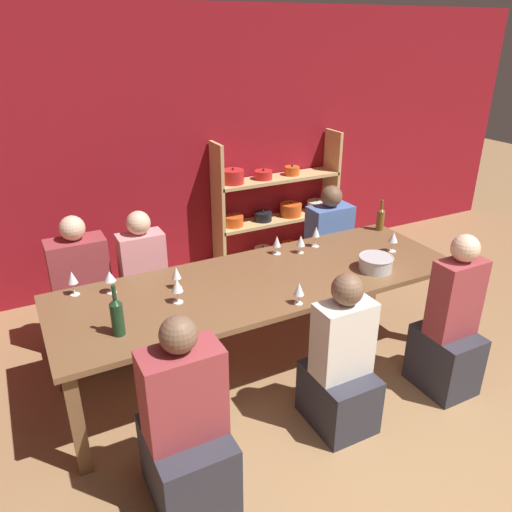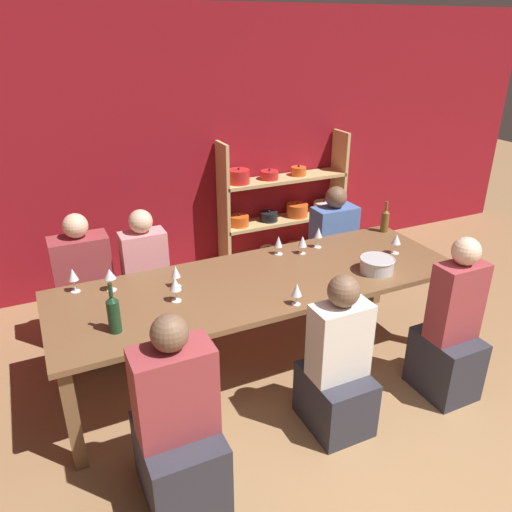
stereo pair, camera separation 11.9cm
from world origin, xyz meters
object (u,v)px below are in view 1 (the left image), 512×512
object	(u,v)px
wine_bottle_green	(117,316)
wine_glass_empty_a	(316,232)
person_near_a	(340,371)
wine_glass_red_a	(301,241)
wine_glass_white_c	(110,277)
shelf_unit	(278,213)
wine_glass_empty_c	(277,242)
wine_glass_white_e	(72,278)
person_far_b	(85,303)
wine_glass_white_a	(393,238)
wine_glass_white_d	(176,274)
person_near_c	(186,437)
mixing_bowl	(376,263)
person_far_a	(146,295)
dining_table	(262,288)
wine_glass_white_b	(177,286)
wine_bottle_dark	(380,218)
person_far_c	(328,254)
wine_glass_empty_b	(299,289)
person_near_b	(449,334)

from	to	relation	value
wine_bottle_green	wine_glass_empty_a	xyz separation A→B (m)	(1.81, 0.57, 0.00)
wine_bottle_green	person_near_a	size ratio (longest dim) A/B	0.30
wine_glass_red_a	wine_glass_white_c	distance (m)	1.55
shelf_unit	wine_glass_empty_c	bearing A→B (deg)	-120.12
wine_glass_white_e	person_far_b	bearing A→B (deg)	78.39
wine_glass_white_a	shelf_unit	bearing A→B (deg)	93.12
wine_glass_white_d	person_near_c	distance (m)	1.19
wine_glass_white_c	wine_glass_white_e	bearing A→B (deg)	159.10
person_far_b	mixing_bowl	bearing A→B (deg)	150.10
person_far_a	person_far_b	size ratio (longest dim) A/B	1.00
wine_glass_white_d	wine_glass_white_e	bearing A→B (deg)	160.65
dining_table	wine_glass_white_b	world-z (taller)	wine_glass_white_b
wine_bottle_dark	person_far_b	bearing A→B (deg)	168.71
wine_glass_white_c	person_far_c	xyz separation A→B (m)	(2.22, 0.51, -0.50)
wine_glass_white_e	mixing_bowl	bearing A→B (deg)	-17.12
person_far_a	person_far_b	xyz separation A→B (m)	(-0.48, 0.12, -0.01)
wine_glass_white_d	person_far_a	distance (m)	0.77
mixing_bowl	wine_glass_white_e	size ratio (longest dim) A/B	1.47
wine_glass_empty_b	wine_glass_white_d	xyz separation A→B (m)	(-0.65, 0.59, 0.01)
person_near_c	wine_glass_empty_a	bearing A→B (deg)	36.76
person_far_a	shelf_unit	bearing A→B (deg)	-152.80
wine_bottle_green	person_near_a	world-z (taller)	person_near_a
wine_bottle_green	person_near_a	distance (m)	1.47
wine_glass_red_a	person_near_c	xyz separation A→B (m)	(-1.45, -1.17, -0.45)
wine_glass_empty_b	wine_bottle_green	bearing A→B (deg)	170.89
dining_table	mixing_bowl	world-z (taller)	mixing_bowl
mixing_bowl	shelf_unit	bearing A→B (deg)	82.52
wine_glass_empty_a	wine_glass_empty_c	bearing A→B (deg)	176.87
person_near_b	wine_glass_white_c	bearing A→B (deg)	151.48
wine_glass_white_a	wine_glass_empty_a	bearing A→B (deg)	143.46
wine_bottle_dark	person_far_b	world-z (taller)	person_far_b
wine_glass_empty_c	wine_glass_white_e	size ratio (longest dim) A/B	0.88
dining_table	wine_glass_white_d	distance (m)	0.65
wine_glass_white_c	mixing_bowl	bearing A→B (deg)	-16.64
mixing_bowl	wine_glass_white_e	xyz separation A→B (m)	(-2.12, 0.65, 0.07)
wine_bottle_dark	wine_glass_white_c	xyz separation A→B (m)	(-2.47, -0.08, 0.01)
wine_bottle_dark	wine_glass_white_b	xyz separation A→B (m)	(-2.10, -0.42, 0.01)
mixing_bowl	wine_glass_empty_b	world-z (taller)	wine_glass_empty_b
wine_glass_white_b	wine_glass_white_c	world-z (taller)	wine_glass_white_b
wine_glass_empty_c	wine_glass_red_a	bearing A→B (deg)	-22.08
wine_glass_white_d	wine_glass_white_e	world-z (taller)	wine_glass_white_e
wine_glass_empty_c	person_near_b	distance (m)	1.48
person_far_a	wine_glass_empty_b	bearing A→B (deg)	121.49
wine_glass_empty_a	person_near_a	xyz separation A→B (m)	(-0.53, -1.12, -0.49)
shelf_unit	dining_table	distance (m)	2.04
person_near_a	wine_glass_white_a	bearing A→B (deg)	35.66
wine_glass_white_d	person_far_a	world-z (taller)	person_far_a
wine_glass_red_a	wine_glass_white_c	world-z (taller)	wine_glass_white_c
wine_glass_empty_a	wine_glass_white_e	xyz separation A→B (m)	(-1.97, 0.06, -0.00)
person_near_b	wine_glass_white_e	bearing A→B (deg)	152.20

